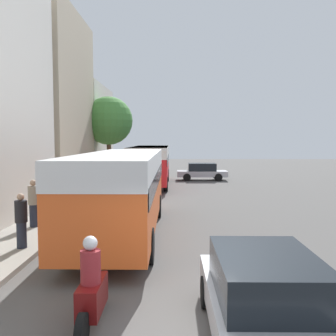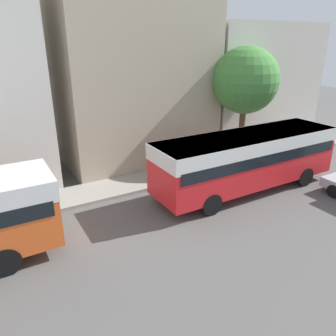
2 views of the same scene
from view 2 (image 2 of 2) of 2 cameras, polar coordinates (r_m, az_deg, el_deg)
name	(u,v)px [view 2 (image 2 of 2)]	position (r m, az deg, el deg)	size (l,w,h in m)	color
building_far_terrace	(134,63)	(20.34, -5.89, 17.67)	(5.51, 8.96, 11.71)	#BCAD93
building_end_row	(249,83)	(25.71, 13.93, 14.10)	(5.45, 9.06, 8.25)	beige
bus_following	(248,154)	(16.58, 13.68, 2.30)	(2.66, 9.85, 2.91)	red
street_tree	(246,81)	(20.31, 13.36, 14.58)	(3.89, 3.89, 6.74)	brown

